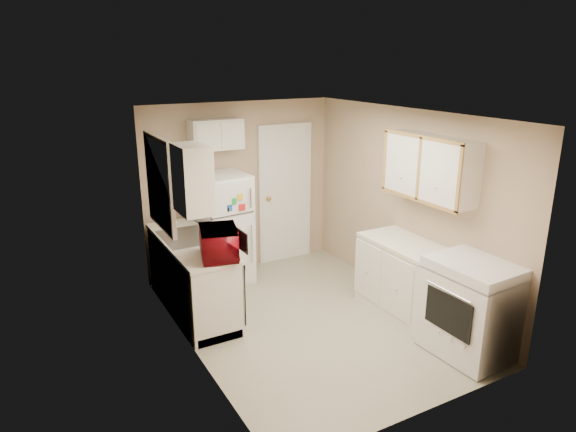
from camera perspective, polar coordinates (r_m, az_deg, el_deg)
floor at (r=6.19m, az=2.28°, el=-11.44°), size 3.80×3.80×0.00m
ceiling at (r=5.46m, az=2.58°, el=11.23°), size 3.80×3.80×0.00m
wall_left at (r=5.17m, az=-11.01°, el=-3.13°), size 3.80×3.80×0.00m
wall_right at (r=6.52m, az=13.00°, el=1.04°), size 3.80×3.80×0.00m
wall_back at (r=7.34m, az=-5.29°, el=3.21°), size 2.80×2.80×0.00m
wall_front at (r=4.32m, az=15.70°, el=-7.65°), size 2.80×2.80×0.00m
left_counter at (r=6.33m, az=-10.60°, el=-6.55°), size 0.60×1.80×0.90m
dishwasher at (r=5.88m, az=-6.04°, el=-7.79°), size 0.03×0.58×0.72m
sink at (r=6.31m, az=-11.24°, el=-2.65°), size 0.54×0.74×0.16m
microwave at (r=5.58m, az=-7.65°, el=-3.06°), size 0.64×0.46×0.38m
soap_bottle at (r=6.60m, az=-12.76°, el=-0.57°), size 0.10×0.10×0.17m
window_blinds at (r=6.03m, az=-14.00°, el=3.59°), size 0.10×0.98×1.08m
upper_cabinet_left at (r=5.24m, az=-10.58°, el=4.04°), size 0.30×0.45×0.70m
refrigerator at (r=6.95m, az=-7.09°, el=-1.51°), size 0.68×0.66×1.51m
cabinet_over_fridge at (r=6.90m, az=-8.04°, el=8.99°), size 0.70×0.30×0.40m
interior_door at (r=7.65m, az=-0.32°, el=2.46°), size 0.86×0.06×2.08m
right_counter at (r=6.04m, az=15.41°, el=-8.07°), size 0.60×2.00×0.90m
stove at (r=5.66m, az=19.66°, el=-9.58°), size 0.72×0.88×1.03m
upper_cabinet_right at (r=5.93m, az=15.49°, el=5.23°), size 0.30×1.20×0.70m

